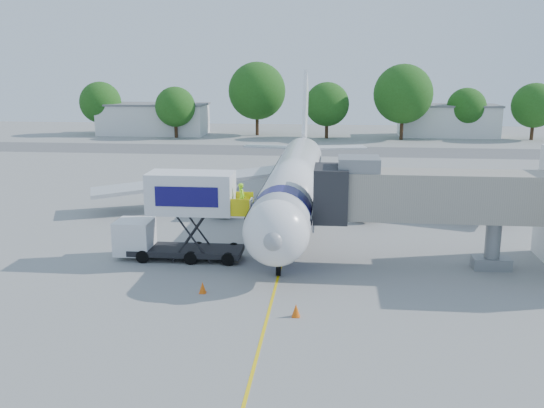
# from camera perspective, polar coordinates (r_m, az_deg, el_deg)

# --- Properties ---
(ground) EXTENTS (160.00, 160.00, 0.00)m
(ground) POSITION_cam_1_polar(r_m,az_deg,el_deg) (44.20, 1.73, -2.59)
(ground) COLOR gray
(ground) RESTS_ON ground
(guidance_line) EXTENTS (0.15, 70.00, 0.01)m
(guidance_line) POSITION_cam_1_polar(r_m,az_deg,el_deg) (44.20, 1.73, -2.59)
(guidance_line) COLOR yellow
(guidance_line) RESTS_ON ground
(taxiway_strip) EXTENTS (120.00, 10.00, 0.01)m
(taxiway_strip) POSITION_cam_1_polar(r_m,az_deg,el_deg) (85.35, 3.77, 5.01)
(taxiway_strip) COLOR #59595B
(taxiway_strip) RESTS_ON ground
(aircraft) EXTENTS (34.17, 37.73, 11.35)m
(aircraft) POSITION_cam_1_polar(r_m,az_deg,el_deg) (47.53, 2.11, 2.17)
(aircraft) COLOR silver
(aircraft) RESTS_ON ground
(jet_bridge) EXTENTS (13.90, 3.20, 6.60)m
(jet_bridge) POSITION_cam_1_polar(r_m,az_deg,el_deg) (36.61, 13.55, 0.74)
(jet_bridge) COLOR gray
(jet_bridge) RESTS_ON ground
(catering_hiloader) EXTENTS (8.50, 2.44, 5.50)m
(catering_hiloader) POSITION_cam_1_polar(r_m,az_deg,el_deg) (37.77, -8.54, -1.13)
(catering_hiloader) COLOR black
(catering_hiloader) RESTS_ON ground
(ground_tug) EXTENTS (3.79, 2.59, 1.38)m
(ground_tug) POSITION_cam_1_polar(r_m,az_deg,el_deg) (28.03, 5.93, -10.56)
(ground_tug) COLOR silver
(ground_tug) RESTS_ON ground
(safety_cone_a) EXTENTS (0.41, 0.41, 0.66)m
(safety_cone_a) POSITION_cam_1_polar(r_m,az_deg,el_deg) (29.67, 2.27, -9.99)
(safety_cone_a) COLOR #E5580C
(safety_cone_a) RESTS_ON ground
(safety_cone_b) EXTENTS (0.39, 0.39, 0.63)m
(safety_cone_b) POSITION_cam_1_polar(r_m,az_deg,el_deg) (32.74, -6.55, -7.83)
(safety_cone_b) COLOR #E5580C
(safety_cone_b) RESTS_ON ground
(outbuilding_left) EXTENTS (18.40, 8.40, 5.30)m
(outbuilding_left) POSITION_cam_1_polar(r_m,az_deg,el_deg) (107.44, -11.08, 7.88)
(outbuilding_left) COLOR silver
(outbuilding_left) RESTS_ON ground
(outbuilding_right) EXTENTS (16.40, 7.40, 5.30)m
(outbuilding_right) POSITION_cam_1_polar(r_m,az_deg,el_deg) (106.58, 16.21, 7.57)
(outbuilding_right) COLOR silver
(outbuilding_right) RESTS_ON ground
(tree_a) EXTENTS (7.04, 7.04, 8.98)m
(tree_a) POSITION_cam_1_polar(r_m,az_deg,el_deg) (109.14, -15.85, 9.18)
(tree_a) COLOR #382314
(tree_a) RESTS_ON ground
(tree_b) EXTENTS (6.53, 6.53, 8.33)m
(tree_b) POSITION_cam_1_polar(r_m,az_deg,el_deg) (101.47, -9.10, 9.02)
(tree_b) COLOR #382314
(tree_b) RESTS_ON ground
(tree_c) EXTENTS (9.63, 9.63, 12.28)m
(tree_c) POSITION_cam_1_polar(r_m,az_deg,el_deg) (103.64, -1.42, 10.59)
(tree_c) COLOR #382314
(tree_c) RESTS_ON ground
(tree_d) EXTENTS (7.12, 7.12, 9.08)m
(tree_d) POSITION_cam_1_polar(r_m,az_deg,el_deg) (99.78, 5.21, 9.33)
(tree_d) COLOR #382314
(tree_d) RESTS_ON ground
(tree_e) EXTENTS (9.37, 9.37, 11.95)m
(tree_e) POSITION_cam_1_polar(r_m,az_deg,el_deg) (99.70, 12.25, 10.09)
(tree_e) COLOR #382314
(tree_e) RESTS_ON ground
(tree_f) EXTENTS (6.38, 6.38, 8.13)m
(tree_f) POSITION_cam_1_polar(r_m,az_deg,el_deg) (105.49, 17.83, 8.65)
(tree_f) COLOR #382314
(tree_f) RESTS_ON ground
(tree_g) EXTENTS (7.07, 7.07, 9.02)m
(tree_g) POSITION_cam_1_polar(r_m,az_deg,el_deg) (105.63, 23.47, 8.50)
(tree_g) COLOR #382314
(tree_g) RESTS_ON ground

